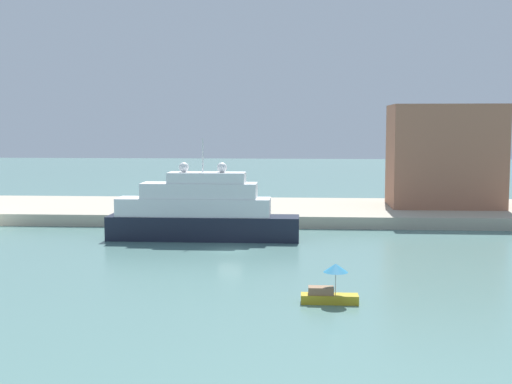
% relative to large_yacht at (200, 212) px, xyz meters
% --- Properties ---
extents(ground, '(400.00, 400.00, 0.00)m').
position_rel_large_yacht_xyz_m(ground, '(4.25, -6.91, -3.25)').
color(ground, slate).
extents(quay_dock, '(110.00, 23.40, 1.60)m').
position_rel_large_yacht_xyz_m(quay_dock, '(4.25, 20.78, -2.45)').
color(quay_dock, '#ADA38E').
rests_on(quay_dock, ground).
extents(large_yacht, '(22.71, 4.19, 12.02)m').
position_rel_large_yacht_xyz_m(large_yacht, '(0.00, 0.00, 0.00)').
color(large_yacht, black).
rests_on(large_yacht, ground).
extents(small_motorboat, '(4.39, 1.89, 3.09)m').
position_rel_large_yacht_xyz_m(small_motorboat, '(14.22, -28.02, -2.03)').
color(small_motorboat, '#B7991E').
rests_on(small_motorboat, ground).
extents(harbor_building, '(15.90, 10.37, 14.93)m').
position_rel_large_yacht_xyz_m(harbor_building, '(32.93, 22.23, 5.82)').
color(harbor_building, '#9E664C').
rests_on(harbor_building, quay_dock).
extents(parked_car, '(4.25, 1.79, 1.38)m').
position_rel_large_yacht_xyz_m(parked_car, '(-6.76, 18.80, -1.05)').
color(parked_car, '#1E4C99').
rests_on(parked_car, quay_dock).
extents(person_figure, '(0.36, 0.36, 1.62)m').
position_rel_large_yacht_xyz_m(person_figure, '(-0.84, 18.04, -0.90)').
color(person_figure, maroon).
rests_on(person_figure, quay_dock).
extents(mooring_bollard, '(0.49, 0.49, 0.90)m').
position_rel_large_yacht_xyz_m(mooring_bollard, '(7.48, 10.42, -1.20)').
color(mooring_bollard, black).
rests_on(mooring_bollard, quay_dock).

